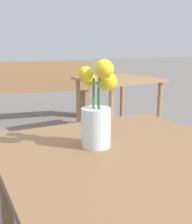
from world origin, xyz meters
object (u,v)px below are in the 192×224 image
object	(u,v)px
flower_vase	(97,116)
bench_middle	(31,89)
table_front	(126,177)
table_back	(118,87)

from	to	relation	value
flower_vase	bench_middle	distance (m)	3.11
table_front	flower_vase	world-z (taller)	flower_vase
flower_vase	table_back	bearing A→B (deg)	57.74
table_front	bench_middle	bearing A→B (deg)	82.90
flower_vase	table_back	world-z (taller)	flower_vase
flower_vase	table_back	xyz separation A→B (m)	(1.18, 1.87, -0.22)
flower_vase	bench_middle	bearing A→B (deg)	81.41
flower_vase	bench_middle	size ratio (longest dim) A/B	0.18
table_front	table_back	size ratio (longest dim) A/B	1.01
bench_middle	table_back	bearing A→B (deg)	-58.91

